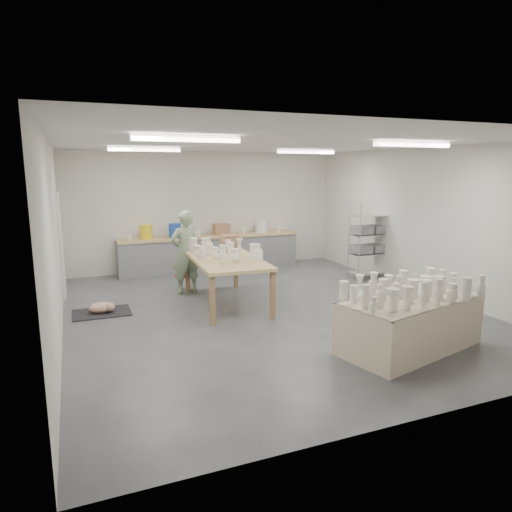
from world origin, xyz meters
name	(u,v)px	position (x,y,z in m)	size (l,w,h in m)	color
room	(261,198)	(-0.11, 0.08, 2.06)	(8.00, 8.02, 3.00)	#424449
back_counter	(210,251)	(-0.01, 3.68, 0.49)	(4.60, 0.60, 1.24)	tan
wire_shelf	(369,240)	(3.20, 1.40, 0.92)	(0.88, 0.48, 1.80)	silver
drying_table	(410,320)	(1.16, -2.42, 0.43)	(2.31, 1.51, 1.11)	olive
work_table	(224,256)	(-0.57, 0.80, 0.91)	(1.34, 2.48, 1.26)	tan
rug	(102,313)	(-2.85, 0.98, 0.01)	(1.00, 0.70, 0.02)	black
cat	(103,307)	(-2.83, 0.96, 0.11)	(0.46, 0.35, 0.19)	white
potter	(185,252)	(-1.11, 1.76, 0.87)	(0.63, 0.42, 1.73)	gray
red_stool	(183,276)	(-1.11, 2.03, 0.30)	(0.38, 0.38, 0.34)	#B32319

